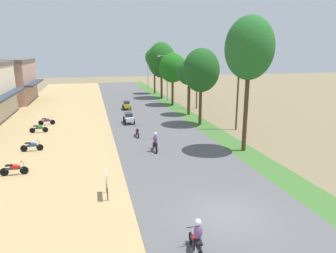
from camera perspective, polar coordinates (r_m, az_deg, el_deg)
ground_plane at (r=16.85m, az=10.51°, el=-15.66°), size 180.00×180.00×0.00m
road_strip at (r=16.83m, az=10.51°, el=-15.54°), size 9.00×140.00×0.08m
dirt_shoulder at (r=16.15m, az=-28.19°, el=-18.47°), size 12.00×140.00×0.06m
median_strip at (r=19.70m, az=26.18°, el=-12.30°), size 2.40×140.00×0.06m
shophouse_far at (r=57.27m, az=-27.85°, el=7.38°), size 9.50×11.82×6.90m
parked_motorbike_nearest at (r=23.40m, az=-26.30°, el=-6.85°), size 1.80×0.54×0.94m
parked_motorbike_second at (r=28.23m, az=-23.61°, el=-3.20°), size 1.80×0.54×0.94m
parked_motorbike_third at (r=34.31m, az=-22.54°, el=-0.25°), size 1.80×0.54×0.94m
parked_motorbike_fourth at (r=37.57m, az=-21.29°, el=1.00°), size 1.80×0.54×0.94m
street_signboard at (r=18.21m, az=-11.19°, el=-9.49°), size 0.06×1.30×1.50m
median_tree_nearest at (r=25.72m, az=14.67°, el=13.61°), size 3.84×3.84×10.82m
median_tree_second at (r=34.63m, az=6.09°, el=10.15°), size 4.01×4.01×8.45m
median_tree_third at (r=40.22m, az=3.90°, el=9.81°), size 3.22×3.22×7.15m
median_tree_fourth at (r=47.61m, az=0.86°, el=10.66°), size 4.12×4.12×7.85m
median_tree_fifth at (r=54.76m, az=-1.21°, el=12.04°), size 4.73×4.73×9.61m
median_tree_sixth at (r=60.63m, az=-2.51°, el=12.44°), size 3.49×3.49×8.66m
streetlamp_near at (r=51.18m, az=-0.12°, el=9.44°), size 3.16×0.20×7.52m
streetlamp_mid at (r=68.40m, az=-3.70°, el=10.62°), size 3.16×0.20×7.83m
utility_pole_near at (r=45.08m, az=5.34°, el=8.68°), size 1.80×0.20×8.24m
utility_pole_far at (r=33.19m, az=12.74°, el=7.98°), size 1.80×0.20×9.79m
car_sedan_white at (r=36.04m, az=-7.21°, el=1.64°), size 1.10×2.26×1.19m
car_hatchback_yellow at (r=44.65m, az=-7.60°, el=3.96°), size 1.04×2.00×1.23m
motorbike_foreground_rider at (r=13.40m, az=5.29°, el=-19.58°), size 0.54×1.80×1.66m
motorbike_ahead_second at (r=25.76m, az=-2.38°, el=-2.88°), size 0.54×1.80×1.66m
motorbike_ahead_third at (r=30.42m, az=-5.64°, el=-0.89°), size 0.54×1.80×0.94m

